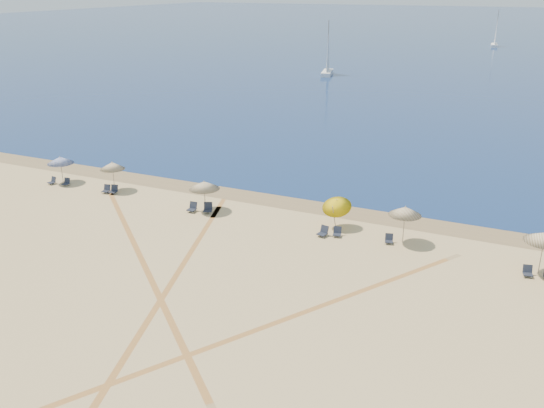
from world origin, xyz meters
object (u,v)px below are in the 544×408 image
(umbrella_0, at_px, (60,160))
(chair_1, at_px, (66,182))
(chair_9, at_px, (528,271))
(umbrella_1, at_px, (112,166))
(chair_0, at_px, (52,181))
(chair_4, at_px, (192,207))
(chair_3, at_px, (114,190))
(umbrella_3, at_px, (336,204))
(sailboat_1, at_px, (496,36))
(chair_8, at_px, (389,239))
(chair_6, at_px, (323,232))
(chair_5, at_px, (208,208))
(umbrella_2, at_px, (204,185))
(sailboat_2, at_px, (328,59))
(chair_7, at_px, (337,232))
(umbrella_4, at_px, (405,211))
(chair_2, at_px, (106,189))

(umbrella_0, bearing_deg, chair_1, -29.28)
(chair_9, bearing_deg, umbrella_1, 165.67)
(chair_0, xyz_separation_m, chair_4, (13.69, -0.50, 0.04))
(chair_3, bearing_deg, chair_1, 169.99)
(umbrella_3, height_order, sailboat_1, sailboat_1)
(chair_8, bearing_deg, chair_6, 175.23)
(chair_4, bearing_deg, chair_6, -2.90)
(chair_5, relative_size, chair_8, 1.30)
(chair_5, bearing_deg, chair_6, -26.13)
(umbrella_0, relative_size, umbrella_2, 0.99)
(chair_5, bearing_deg, chair_0, 156.40)
(chair_5, bearing_deg, sailboat_2, 78.96)
(chair_5, bearing_deg, umbrella_1, 150.77)
(umbrella_1, xyz_separation_m, chair_7, (18.94, -1.18, -1.79))
(umbrella_0, relative_size, sailboat_2, 0.24)
(umbrella_4, relative_size, chair_9, 3.70)
(chair_1, relative_size, chair_2, 0.92)
(chair_1, height_order, chair_8, chair_1)
(chair_5, distance_m, chair_6, 8.97)
(umbrella_3, height_order, chair_8, umbrella_3)
(chair_2, xyz_separation_m, chair_5, (9.40, -0.33, 0.04))
(chair_1, bearing_deg, chair_3, -5.77)
(chair_5, xyz_separation_m, chair_9, (21.31, -0.97, -0.05))
(chair_0, xyz_separation_m, chair_8, (27.94, -0.02, -0.00))
(chair_9, bearing_deg, umbrella_2, 166.25)
(chair_6, bearing_deg, chair_3, -168.68)
(umbrella_2, bearing_deg, chair_0, -179.86)
(umbrella_4, bearing_deg, sailboat_1, 92.00)
(chair_9, bearing_deg, chair_5, 166.80)
(umbrella_2, bearing_deg, chair_4, -144.65)
(chair_0, relative_size, chair_5, 0.75)
(chair_3, relative_size, chair_4, 1.07)
(umbrella_0, bearing_deg, chair_4, -4.93)
(chair_5, xyz_separation_m, sailboat_2, (-13.89, 66.32, 2.52))
(umbrella_2, distance_m, chair_5, 1.68)
(chair_4, relative_size, chair_6, 0.89)
(umbrella_0, xyz_separation_m, chair_0, (-0.52, -0.64, -1.67))
(chair_3, distance_m, chair_8, 21.88)
(chair_1, height_order, chair_6, chair_6)
(chair_2, height_order, chair_5, chair_5)
(umbrella_4, xyz_separation_m, sailboat_1, (-4.52, 129.61, 0.55))
(chair_4, bearing_deg, umbrella_3, 5.86)
(umbrella_4, height_order, chair_6, umbrella_4)
(umbrella_0, bearing_deg, chair_5, -3.31)
(umbrella_3, xyz_separation_m, chair_8, (3.86, -0.91, -1.46))
(chair_7, distance_m, sailboat_2, 70.61)
(chair_4, height_order, sailboat_2, sailboat_2)
(umbrella_4, distance_m, chair_5, 14.05)
(chair_8, bearing_deg, umbrella_0, 164.64)
(chair_2, xyz_separation_m, sailboat_2, (-4.50, 65.98, 2.56))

